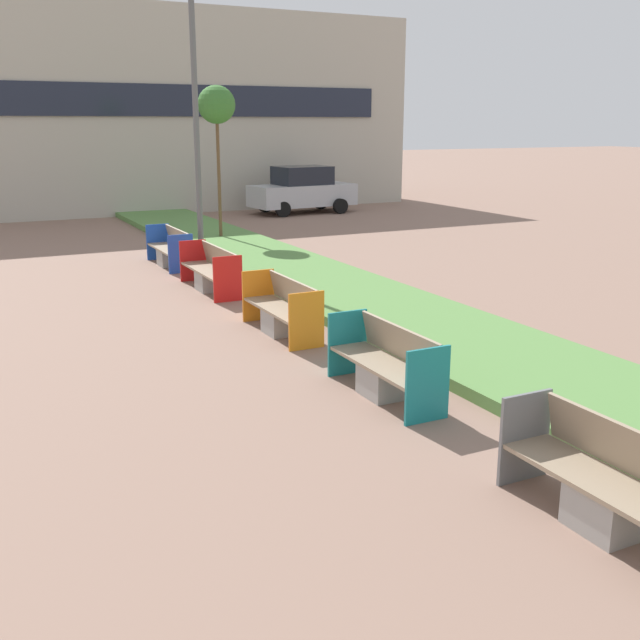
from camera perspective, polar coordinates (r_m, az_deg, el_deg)
planter_grass_strip at (r=11.94m, az=12.41°, el=-2.35°), size 2.80×120.00×0.18m
building_backdrop at (r=34.46m, az=-13.45°, el=15.14°), size 21.76×8.02×7.96m
bench_grey_frame at (r=7.28m, az=21.29°, el=-12.07°), size 0.65×2.22×0.94m
bench_teal_frame at (r=10.00m, az=5.06°, el=-3.75°), size 0.65×2.06×0.94m
bench_orange_frame at (r=12.90m, az=-2.85°, el=0.56°), size 0.65×2.10×0.94m
bench_red_frame at (r=16.43m, az=-8.28°, el=3.55°), size 0.65×2.40×0.94m
bench_blue_frame at (r=19.48m, az=-11.32°, el=5.15°), size 0.65×2.16×0.94m
street_lamp_post at (r=18.81m, az=-9.58°, el=18.21°), size 0.24×0.44×8.66m
sapling_tree_far at (r=23.03m, az=-7.89°, el=15.81°), size 1.11×1.11×4.61m
parked_car_distant at (r=30.52m, az=-1.35°, el=9.86°), size 4.33×2.10×1.86m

